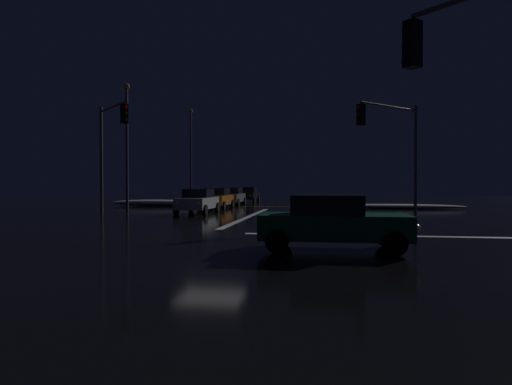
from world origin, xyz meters
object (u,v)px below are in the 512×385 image
(traffic_signal_nw, at_px, (110,138))
(traffic_signal_ne, at_px, (394,138))
(sedan_orange, at_px, (217,198))
(sedan_silver, at_px, (198,201))
(sedan_green_crossing, at_px, (333,222))
(streetlamp_left_near, at_px, (127,137))
(sedan_black, at_px, (248,194))
(streetlamp_left_far, at_px, (191,149))
(sedan_gray, at_px, (231,196))

(traffic_signal_nw, bearing_deg, traffic_signal_ne, -0.78)
(traffic_signal_ne, bearing_deg, sedan_orange, 142.82)
(sedan_silver, xyz_separation_m, traffic_signal_ne, (11.62, -3.18, 3.53))
(sedan_green_crossing, distance_m, traffic_signal_ne, 12.72)
(streetlamp_left_near, bearing_deg, sedan_black, 66.00)
(sedan_black, height_order, streetlamp_left_far, streetlamp_left_far)
(sedan_silver, relative_size, sedan_green_crossing, 1.00)
(traffic_signal_nw, relative_size, traffic_signal_ne, 1.06)
(sedan_silver, xyz_separation_m, sedan_gray, (-0.14, 11.16, 0.00))
(sedan_silver, bearing_deg, sedan_orange, 91.59)
(sedan_gray, bearing_deg, streetlamp_left_far, 126.83)
(sedan_black, distance_m, traffic_signal_nw, 21.73)
(sedan_orange, height_order, sedan_gray, same)
(sedan_silver, bearing_deg, traffic_signal_ne, -15.29)
(sedan_gray, xyz_separation_m, sedan_green_crossing, (8.40, -26.09, 0.00))
(sedan_gray, xyz_separation_m, traffic_signal_ne, (11.76, -14.34, 3.53))
(sedan_black, distance_m, streetlamp_left_far, 8.23)
(sedan_black, bearing_deg, streetlamp_left_near, -114.00)
(sedan_orange, relative_size, traffic_signal_nw, 0.65)
(sedan_silver, xyz_separation_m, sedan_green_crossing, (8.26, -14.93, 0.00))
(traffic_signal_nw, height_order, streetlamp_left_far, streetlamp_left_far)
(sedan_orange, height_order, traffic_signal_nw, traffic_signal_nw)
(sedan_silver, relative_size, traffic_signal_nw, 0.65)
(sedan_orange, height_order, traffic_signal_ne, traffic_signal_ne)
(sedan_orange, xyz_separation_m, sedan_gray, (0.02, 5.40, 0.00))
(sedan_black, relative_size, traffic_signal_nw, 0.65)
(traffic_signal_nw, distance_m, streetlamp_left_near, 6.68)
(sedan_gray, height_order, sedan_green_crossing, same)
(streetlamp_left_far, bearing_deg, traffic_signal_nw, -85.23)
(sedan_gray, relative_size, streetlamp_left_far, 0.44)
(sedan_silver, distance_m, traffic_signal_nw, 6.53)
(sedan_orange, distance_m, sedan_black, 12.20)
(traffic_signal_nw, bearing_deg, sedan_gray, 73.02)
(sedan_black, height_order, streetlamp_left_near, streetlamp_left_near)
(sedan_orange, xyz_separation_m, traffic_signal_nw, (-4.29, -8.71, 3.75))
(sedan_green_crossing, bearing_deg, streetlamp_left_far, 113.00)
(streetlamp_left_far, bearing_deg, traffic_signal_ne, -51.55)
(sedan_black, bearing_deg, streetlamp_left_far, 167.29)
(traffic_signal_nw, bearing_deg, streetlamp_left_far, 94.77)
(traffic_signal_nw, height_order, streetlamp_left_near, streetlamp_left_near)
(sedan_orange, xyz_separation_m, traffic_signal_ne, (11.78, -8.93, 3.53))
(sedan_silver, distance_m, sedan_black, 17.95)
(sedan_black, xyz_separation_m, traffic_signal_nw, (-4.61, -20.91, 3.75))
(sedan_green_crossing, bearing_deg, sedan_black, 103.84)
(sedan_gray, height_order, streetlamp_left_near, streetlamp_left_near)
(sedan_green_crossing, xyz_separation_m, traffic_signal_nw, (-12.71, 11.97, 3.75))
(sedan_silver, bearing_deg, sedan_black, 89.50)
(traffic_signal_nw, xyz_separation_m, traffic_signal_ne, (16.07, -0.22, -0.22))
(sedan_gray, bearing_deg, sedan_green_crossing, -72.16)
(streetlamp_left_near, bearing_deg, sedan_green_crossing, -51.52)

